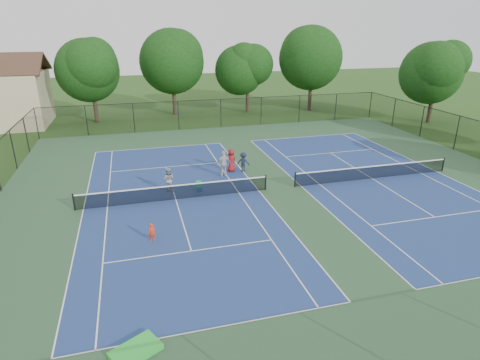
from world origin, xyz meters
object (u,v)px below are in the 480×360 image
object	(u,v)px
tree_back_c	(248,67)
bystander_c	(231,160)
bystander_b	(243,162)
bystander_a	(224,164)
ball_hopper	(199,184)
tree_side_e	(437,69)
tree_back_b	(172,59)
tree_back_a	(90,67)
child_player	(152,232)
ball_crate	(199,189)
tree_back_d	(312,55)
instructor	(169,180)

from	to	relation	value
tree_back_c	bystander_c	distance (m)	22.56
bystander_b	bystander_a	bearing A→B (deg)	49.14
bystander_c	ball_hopper	world-z (taller)	bystander_c
tree_side_e	ball_hopper	bearing A→B (deg)	-155.35
tree_back_b	ball_hopper	world-z (taller)	tree_back_b
tree_back_a	tree_back_c	distance (m)	18.04
tree_back_a	child_player	distance (m)	29.68
bystander_c	ball_hopper	distance (m)	4.39
tree_side_e	ball_crate	size ratio (longest dim) A/B	25.36
tree_back_d	bystander_a	world-z (taller)	tree_back_d
tree_back_c	instructor	size ratio (longest dim) A/B	5.23
tree_side_e	instructor	size ratio (longest dim) A/B	5.52
tree_back_a	bystander_a	distance (m)	23.46
tree_back_a	bystander_c	size ratio (longest dim) A/B	5.28
bystander_b	ball_hopper	size ratio (longest dim) A/B	3.48
tree_back_a	bystander_b	world-z (taller)	tree_back_a
tree_side_e	child_player	bearing A→B (deg)	-149.31
ball_hopper	tree_back_c	bearing A→B (deg)	66.70
tree_side_e	ball_hopper	distance (m)	31.63
tree_back_c	ball_hopper	distance (m)	26.61
tree_side_e	bystander_a	bearing A→B (deg)	-157.79
bystander_c	tree_side_e	bearing A→B (deg)	170.82
tree_back_c	tree_back_d	size ratio (longest dim) A/B	0.81
child_player	instructor	size ratio (longest dim) A/B	0.60
tree_back_a	bystander_c	bearing A→B (deg)	-61.73
tree_back_b	bystander_a	distance (m)	23.37
tree_back_d	bystander_c	bearing A→B (deg)	-127.71
child_player	ball_hopper	xyz separation A→B (m)	(3.41, 5.84, 0.01)
tree_back_d	bystander_a	distance (m)	26.85
tree_back_d	bystander_b	world-z (taller)	tree_back_d
tree_side_e	instructor	bearing A→B (deg)	-157.62
instructor	bystander_b	world-z (taller)	instructor
ball_crate	ball_hopper	xyz separation A→B (m)	(0.00, 0.00, 0.35)
tree_side_e	bystander_c	distance (m)	27.62
tree_back_c	bystander_a	xyz separation A→B (m)	(-8.11, -21.66, -4.53)
tree_back_a	tree_back_d	xyz separation A→B (m)	(26.00, 0.00, 0.79)
tree_back_a	tree_back_c	world-z (taller)	tree_back_a
tree_back_b	ball_crate	size ratio (longest dim) A/B	28.66
tree_back_b	child_player	world-z (taller)	tree_back_b
tree_back_c	ball_crate	distance (m)	26.68
tree_back_a	bystander_b	bearing A→B (deg)	-60.14
tree_back_a	instructor	xyz separation A→B (m)	(5.76, -22.45, -5.24)
ball_crate	tree_back_c	bearing A→B (deg)	66.70
instructor	bystander_a	bearing A→B (deg)	-137.21
tree_side_e	ball_hopper	size ratio (longest dim) A/B	20.85
bystander_b	child_player	bearing A→B (deg)	79.95
instructor	tree_back_a	bearing A→B (deg)	-56.31
bystander_b	ball_crate	distance (m)	4.89
child_player	instructor	xyz separation A→B (m)	(1.50, 6.39, 0.32)
tree_back_d	bystander_b	bearing A→B (deg)	-125.78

